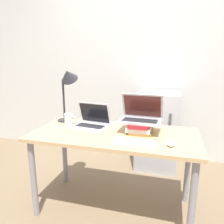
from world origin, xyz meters
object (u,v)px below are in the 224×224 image
Objects in this scene: mouse at (171,143)px; mug at (69,119)px; mini_fridge at (157,130)px; book_stack at (140,127)px; wireless_keyboard at (134,142)px; desk_lamp at (68,81)px; laptop_on_books at (141,116)px; laptop_left at (92,122)px.

mouse is 0.99m from mug.
mouse is 0.12× the size of mini_fridge.
book_stack is 0.27m from wireless_keyboard.
book_stack reaches higher than wireless_keyboard.
mini_fridge reaches higher than mouse.
desk_lamp reaches higher than mouse.
mug is (-0.69, 0.31, 0.05)m from wireless_keyboard.
mug is (-0.95, 0.29, 0.04)m from mouse.
laptop_on_books reaches higher than wireless_keyboard.
laptop_left is at bearing 146.49° from wireless_keyboard.
desk_lamp is at bearing 164.85° from laptop_left.
book_stack is 0.36m from mouse.
laptop_on_books reaches higher than mini_fridge.
laptop_on_books is 3.33× the size of mouse.
laptop_on_books is at bearing -7.26° from desk_lamp.
mouse is (0.71, -0.28, -0.03)m from laptop_left.
laptop_on_books is at bearing -2.47° from laptop_left.
mini_fridge is (0.10, 0.85, -0.29)m from book_stack.
laptop_left is 0.76m from mouse.
mini_fridge is at bearing 56.40° from laptop_left.
laptop_on_books is 3.01× the size of mug.
desk_lamp is (-0.72, 0.09, 0.26)m from laptop_on_books.
mouse is at bearing -43.67° from book_stack.
mini_fridge reaches higher than wireless_keyboard.
laptop_left is 1.08× the size of wireless_keyboard.
mug is (-0.69, 0.03, -0.09)m from laptop_on_books.
mug is 0.22× the size of desk_lamp.
book_stack is at bearing -113.29° from laptop_on_books.
laptop_left is at bearing -123.60° from mini_fridge.
laptop_on_books reaches higher than book_stack.
wireless_keyboard is 0.89m from desk_lamp.
laptop_on_books is 0.31m from wireless_keyboard.
mini_fridge is (0.09, 0.84, -0.39)m from laptop_on_books.
desk_lamp reaches higher than laptop_left.
mouse is 1.10m from desk_lamp.
desk_lamp is 1.28m from mini_fridge.
mini_fridge is at bearing 84.90° from wireless_keyboard.
mini_fridge is (0.54, 0.82, -0.29)m from laptop_left.
mini_fridge is (0.79, 0.80, -0.30)m from mug.
wireless_keyboard is at bearing -176.24° from mouse.
wireless_keyboard is 2.92× the size of mouse.
laptop_left is at bearing -3.37° from mug.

